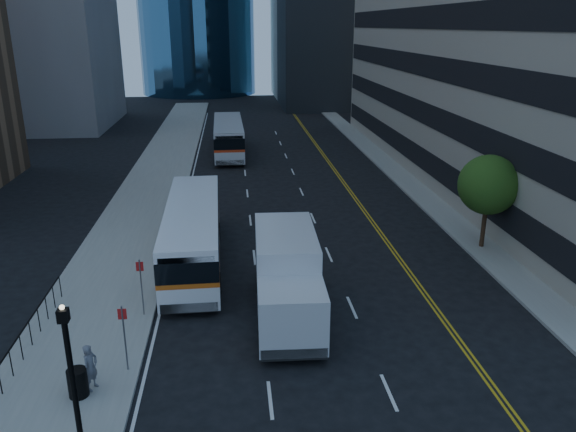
{
  "coord_description": "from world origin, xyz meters",
  "views": [
    {
      "loc": [
        -4.46,
        -19.49,
        11.7
      ],
      "look_at": [
        -1.86,
        6.43,
        2.8
      ],
      "focal_mm": 35.0,
      "sensor_mm": 36.0,
      "label": 1
    }
  ],
  "objects_px": {
    "box_truck": "(287,277)",
    "pedestrian": "(91,367)",
    "street_tree": "(488,185)",
    "trash_can": "(78,383)",
    "bus_front": "(193,233)",
    "bus_rear": "(228,136)",
    "lamp_post": "(72,375)"
  },
  "relations": [
    {
      "from": "box_truck",
      "to": "pedestrian",
      "type": "height_order",
      "value": "box_truck"
    },
    {
      "from": "street_tree",
      "to": "trash_can",
      "type": "height_order",
      "value": "street_tree"
    },
    {
      "from": "bus_front",
      "to": "box_truck",
      "type": "bearing_deg",
      "value": -56.74
    },
    {
      "from": "street_tree",
      "to": "box_truck",
      "type": "height_order",
      "value": "street_tree"
    },
    {
      "from": "street_tree",
      "to": "lamp_post",
      "type": "relative_size",
      "value": 1.12
    },
    {
      "from": "lamp_post",
      "to": "pedestrian",
      "type": "height_order",
      "value": "lamp_post"
    },
    {
      "from": "box_truck",
      "to": "bus_rear",
      "type": "bearing_deg",
      "value": 96.12
    },
    {
      "from": "street_tree",
      "to": "pedestrian",
      "type": "height_order",
      "value": "street_tree"
    },
    {
      "from": "bus_rear",
      "to": "pedestrian",
      "type": "xyz_separation_m",
      "value": [
        -4.55,
        -36.44,
        -0.73
      ]
    },
    {
      "from": "box_truck",
      "to": "trash_can",
      "type": "height_order",
      "value": "box_truck"
    },
    {
      "from": "bus_front",
      "to": "pedestrian",
      "type": "distance_m",
      "value": 10.94
    },
    {
      "from": "bus_front",
      "to": "pedestrian",
      "type": "xyz_separation_m",
      "value": [
        -2.78,
        -10.56,
        -0.72
      ]
    },
    {
      "from": "pedestrian",
      "to": "bus_rear",
      "type": "bearing_deg",
      "value": 17.31
    },
    {
      "from": "bus_rear",
      "to": "box_truck",
      "type": "distance_m",
      "value": 32.1
    },
    {
      "from": "pedestrian",
      "to": "trash_can",
      "type": "bearing_deg",
      "value": 157.64
    },
    {
      "from": "lamp_post",
      "to": "bus_rear",
      "type": "height_order",
      "value": "lamp_post"
    },
    {
      "from": "lamp_post",
      "to": "box_truck",
      "type": "xyz_separation_m",
      "value": [
        6.6,
        7.44,
        -0.88
      ]
    },
    {
      "from": "trash_can",
      "to": "pedestrian",
      "type": "distance_m",
      "value": 0.6
    },
    {
      "from": "street_tree",
      "to": "lamp_post",
      "type": "height_order",
      "value": "street_tree"
    },
    {
      "from": "pedestrian",
      "to": "lamp_post",
      "type": "bearing_deg",
      "value": -148.45
    },
    {
      "from": "box_truck",
      "to": "pedestrian",
      "type": "relative_size",
      "value": 4.51
    },
    {
      "from": "bus_rear",
      "to": "trash_can",
      "type": "height_order",
      "value": "bus_rear"
    },
    {
      "from": "bus_rear",
      "to": "trash_can",
      "type": "bearing_deg",
      "value": -98.49
    },
    {
      "from": "street_tree",
      "to": "box_truck",
      "type": "xyz_separation_m",
      "value": [
        -11.4,
        -6.56,
        -1.8
      ]
    },
    {
      "from": "bus_rear",
      "to": "pedestrian",
      "type": "relative_size",
      "value": 7.39
    },
    {
      "from": "trash_can",
      "to": "lamp_post",
      "type": "bearing_deg",
      "value": -74.43
    },
    {
      "from": "street_tree",
      "to": "lamp_post",
      "type": "bearing_deg",
      "value": -142.13
    },
    {
      "from": "lamp_post",
      "to": "street_tree",
      "type": "bearing_deg",
      "value": 37.87
    },
    {
      "from": "box_truck",
      "to": "trash_can",
      "type": "xyz_separation_m",
      "value": [
        -7.34,
        -4.78,
        -1.21
      ]
    },
    {
      "from": "street_tree",
      "to": "trash_can",
      "type": "xyz_separation_m",
      "value": [
        -18.74,
        -11.34,
        -3.01
      ]
    },
    {
      "from": "trash_can",
      "to": "pedestrian",
      "type": "xyz_separation_m",
      "value": [
        0.37,
        0.34,
        0.33
      ]
    },
    {
      "from": "bus_front",
      "to": "pedestrian",
      "type": "relative_size",
      "value": 7.36
    }
  ]
}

